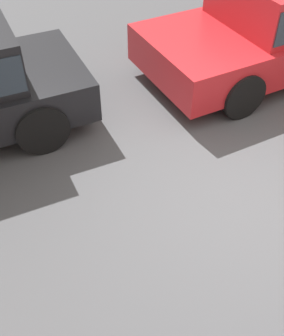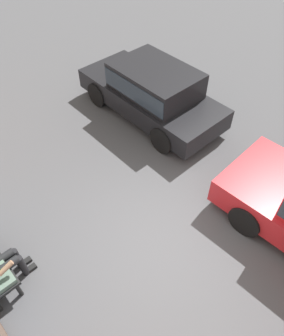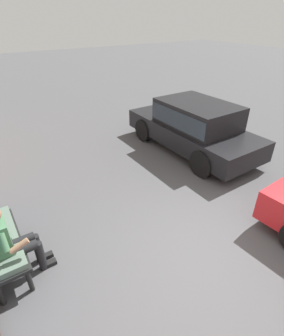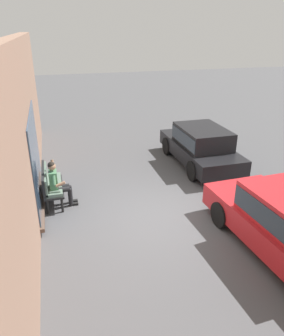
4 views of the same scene
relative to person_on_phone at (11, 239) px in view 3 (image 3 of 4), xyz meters
name	(u,v)px [view 3 (image 3 of 4)]	position (x,y,z in m)	size (l,w,h in m)	color
ground_plane	(208,257)	(-1.39, -2.67, -0.74)	(60.00, 60.00, 0.00)	#4C4C4F
person_on_phone	(11,239)	(0.00, 0.00, 0.00)	(0.73, 0.74, 1.38)	black
parked_car_mid	(194,125)	(1.74, -5.20, 0.06)	(4.14, 1.81, 1.45)	black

